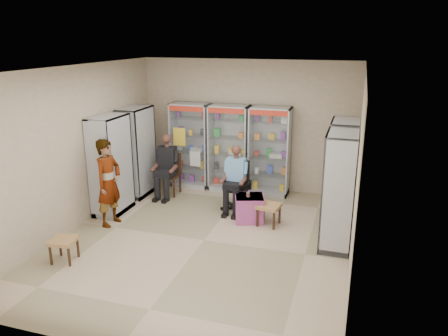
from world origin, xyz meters
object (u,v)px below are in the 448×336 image
(cabinet_back_right, at_px, (269,151))
(cabinet_back_left, at_px, (191,145))
(wooden_chair, at_px, (169,175))
(cabinet_left_far, at_px, (137,152))
(cabinet_back_mid, at_px, (229,148))
(woven_stool_a, at_px, (269,215))
(cabinet_right_far, at_px, (342,172))
(cabinet_right_near, at_px, (338,191))
(office_chair, at_px, (237,186))
(standing_man, at_px, (109,183))
(seated_shopkeeper, at_px, (236,180))
(pink_trunk, at_px, (249,208))
(woven_stool_b, at_px, (64,250))
(cabinet_left_near, at_px, (111,165))

(cabinet_back_right, bearing_deg, cabinet_back_left, 180.00)
(cabinet_back_left, height_order, wooden_chair, cabinet_back_left)
(cabinet_left_far, bearing_deg, cabinet_back_mid, 116.32)
(cabinet_back_mid, bearing_deg, woven_stool_a, -52.92)
(cabinet_back_right, bearing_deg, woven_stool_a, -78.25)
(cabinet_right_far, relative_size, cabinet_left_far, 1.00)
(cabinet_right_near, distance_m, office_chair, 2.39)
(cabinet_right_near, xyz_separation_m, wooden_chair, (-3.78, 1.50, -0.53))
(cabinet_right_far, bearing_deg, standing_man, 109.23)
(cabinet_right_far, relative_size, seated_shopkeeper, 1.53)
(cabinet_back_right, bearing_deg, seated_shopkeeper, -110.22)
(seated_shopkeeper, distance_m, pink_trunk, 0.72)
(cabinet_back_mid, height_order, standing_man, cabinet_back_mid)
(woven_stool_b, bearing_deg, pink_trunk, 44.89)
(cabinet_back_mid, relative_size, standing_man, 1.19)
(cabinet_right_far, bearing_deg, seated_shopkeeper, 91.71)
(cabinet_right_near, distance_m, woven_stool_a, 1.58)
(woven_stool_a, bearing_deg, woven_stool_b, -140.50)
(cabinet_back_right, height_order, woven_stool_b, cabinet_back_right)
(cabinet_back_right, xyz_separation_m, cabinet_right_near, (1.63, -2.23, 0.00))
(cabinet_back_right, xyz_separation_m, cabinet_left_far, (-2.83, -0.93, 0.00))
(cabinet_left_far, bearing_deg, woven_stool_b, 5.96)
(wooden_chair, relative_size, woven_stool_b, 2.43)
(office_chair, bearing_deg, standing_man, -143.29)
(cabinet_right_far, height_order, woven_stool_b, cabinet_right_far)
(seated_shopkeeper, bearing_deg, cabinet_right_near, -24.36)
(office_chair, xyz_separation_m, woven_stool_a, (0.80, -0.59, -0.30))
(cabinet_back_mid, xyz_separation_m, wooden_chair, (-1.20, -0.73, -0.53))
(cabinet_back_left, bearing_deg, cabinet_left_far, -135.00)
(seated_shopkeeper, relative_size, woven_stool_a, 3.13)
(woven_stool_a, bearing_deg, pink_trunk, 167.90)
(cabinet_left_far, xyz_separation_m, pink_trunk, (2.78, -0.72, -0.74))
(cabinet_back_mid, xyz_separation_m, seated_shopkeeper, (0.51, -1.19, -0.35))
(cabinet_left_far, distance_m, woven_stool_b, 3.28)
(wooden_chair, bearing_deg, cabinet_back_mid, 31.31)
(cabinet_right_near, height_order, pink_trunk, cabinet_right_near)
(seated_shopkeeper, distance_m, woven_stool_a, 1.06)
(cabinet_left_near, bearing_deg, office_chair, 110.38)
(cabinet_back_left, xyz_separation_m, standing_man, (-0.65, -2.59, -0.16))
(cabinet_left_far, relative_size, wooden_chair, 2.13)
(cabinet_back_mid, xyz_separation_m, cabinet_back_right, (0.95, 0.00, 0.00))
(cabinet_back_mid, height_order, pink_trunk, cabinet_back_mid)
(cabinet_back_mid, xyz_separation_m, cabinet_left_far, (-1.88, -0.93, 0.00))
(cabinet_back_right, distance_m, standing_man, 3.64)
(cabinet_left_far, height_order, woven_stool_a, cabinet_left_far)
(cabinet_back_left, bearing_deg, standing_man, -104.10)
(cabinet_back_right, height_order, cabinet_right_near, same)
(office_chair, height_order, seated_shopkeeper, seated_shopkeeper)
(wooden_chair, xyz_separation_m, seated_shopkeeper, (1.71, -0.46, 0.18))
(cabinet_back_mid, bearing_deg, pink_trunk, -61.23)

